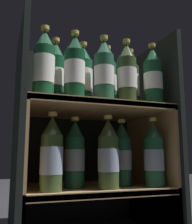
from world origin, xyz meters
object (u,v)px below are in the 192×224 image
(bottle_upper_front_1, at_px, (75,69))
(bottle_upper_back_3, at_px, (131,82))
(bottle_lower_front_0, at_px, (52,156))
(bottle_upper_front_0, at_px, (44,66))
(bottle_upper_front_4, at_px, (153,78))
(bottle_upper_back_1, at_px, (83,77))
(bottle_lower_front_1, at_px, (108,155))
(bottle_lower_back_0, at_px, (75,155))
(bottle_upper_front_3, at_px, (127,75))
(bottle_upper_back_0, at_px, (55,74))
(bottle_upper_front_2, at_px, (104,72))
(bottle_lower_front_2, at_px, (154,156))
(bottle_lower_back_1, at_px, (122,155))
(bottle_upper_back_2, at_px, (107,79))

(bottle_upper_front_1, distance_m, bottle_upper_back_3, 0.29)
(bottle_lower_front_0, bearing_deg, bottle_upper_front_0, 180.00)
(bottle_upper_front_4, height_order, bottle_upper_back_3, same)
(bottle_upper_front_1, height_order, bottle_upper_back_1, same)
(bottle_lower_front_0, xyz_separation_m, bottle_lower_front_1, (0.21, 0.00, 0.00))
(bottle_upper_back_1, relative_size, bottle_lower_front_0, 1.00)
(bottle_upper_back_1, relative_size, bottle_lower_front_1, 1.00)
(bottle_upper_back_1, relative_size, bottle_lower_back_0, 1.00)
(bottle_upper_front_3, distance_m, bottle_upper_back_0, 0.28)
(bottle_upper_front_2, bearing_deg, bottle_upper_back_3, 28.48)
(bottle_upper_front_2, relative_size, bottle_lower_front_2, 1.00)
(bottle_lower_front_0, relative_size, bottle_lower_front_1, 1.00)
(bottle_upper_front_0, xyz_separation_m, bottle_upper_front_2, (0.23, 0.00, 0.00))
(bottle_upper_front_0, bearing_deg, bottle_upper_back_3, 12.40)
(bottle_lower_back_1, bearing_deg, bottle_upper_front_3, -98.80)
(bottle_upper_front_4, xyz_separation_m, bottle_upper_back_0, (-0.39, 0.09, 0.00))
(bottle_upper_front_3, bearing_deg, bottle_lower_front_2, 0.00)
(bottle_upper_front_3, distance_m, bottle_lower_front_0, 0.43)
(bottle_upper_front_1, xyz_separation_m, bottle_upper_back_1, (0.06, 0.09, -0.00))
(bottle_lower_back_0, relative_size, bottle_lower_back_1, 1.00)
(bottle_upper_front_0, relative_size, bottle_upper_front_4, 1.00)
(bottle_upper_front_1, bearing_deg, bottle_upper_front_2, 0.00)
(bottle_upper_front_3, relative_size, bottle_lower_back_0, 1.00)
(bottle_lower_back_1, bearing_deg, bottle_upper_front_2, -142.43)
(bottle_lower_front_0, bearing_deg, bottle_upper_back_1, 32.29)
(bottle_upper_back_1, height_order, bottle_lower_back_0, bottle_upper_back_1)
(bottle_upper_back_0, bearing_deg, bottle_upper_front_1, -56.48)
(bottle_upper_front_3, height_order, bottle_lower_front_0, bottle_upper_front_3)
(bottle_upper_front_3, relative_size, bottle_lower_front_0, 1.00)
(bottle_upper_front_1, height_order, bottle_lower_front_1, bottle_upper_front_1)
(bottle_upper_front_2, height_order, bottle_upper_back_0, same)
(bottle_upper_back_3, bearing_deg, bottle_lower_front_0, -166.34)
(bottle_upper_back_1, distance_m, bottle_lower_front_2, 0.42)
(bottle_lower_front_1, bearing_deg, bottle_upper_front_4, -0.00)
(bottle_upper_front_3, bearing_deg, bottle_upper_front_1, 180.00)
(bottle_upper_front_2, height_order, bottle_upper_back_2, same)
(bottle_upper_back_2, distance_m, bottle_lower_front_2, 0.36)
(bottle_lower_back_1, bearing_deg, bottle_upper_front_0, -165.97)
(bottle_upper_back_1, xyz_separation_m, bottle_upper_back_2, (0.11, 0.00, 0.00))
(bottle_upper_back_2, distance_m, bottle_lower_front_0, 0.41)
(bottle_upper_front_1, xyz_separation_m, bottle_upper_front_2, (0.12, 0.00, 0.00))
(bottle_upper_front_4, distance_m, bottle_upper_back_0, 0.40)
(bottle_lower_front_1, height_order, bottle_lower_back_1, same)
(bottle_upper_back_1, bearing_deg, bottle_upper_front_4, -17.20)
(bottle_upper_back_0, height_order, bottle_lower_front_1, bottle_upper_back_0)
(bottle_upper_front_2, distance_m, bottle_upper_front_3, 0.10)
(bottle_lower_front_1, bearing_deg, bottle_upper_back_1, 130.78)
(bottle_upper_back_0, distance_m, bottle_lower_back_1, 0.43)
(bottle_upper_front_1, height_order, bottle_lower_front_2, bottle_upper_front_1)
(bottle_upper_front_3, bearing_deg, bottle_upper_back_0, 162.57)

